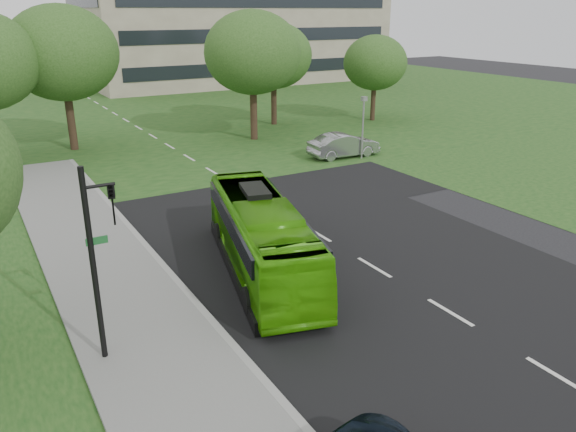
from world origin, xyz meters
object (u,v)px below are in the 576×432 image
object	(u,v)px
traffic_light	(98,251)
sedan	(344,145)
camera_pole	(363,119)
bus	(262,237)
tree_park_e	(375,63)
tree_park_c	(252,53)
tree_park_b	(62,53)
tree_park_d	(273,56)

from	to	relation	value
traffic_light	sedan	bearing A→B (deg)	59.17
camera_pole	bus	bearing A→B (deg)	-161.75
tree_park_e	sedan	size ratio (longest dim) A/B	1.52
tree_park_c	bus	xyz separation A→B (m)	(-10.38, -21.06, -5.06)
tree_park_b	bus	distance (m)	25.17
tree_park_d	bus	xyz separation A→B (m)	(-14.65, -25.62, -4.41)
tree_park_e	camera_pole	xyz separation A→B (m)	(-9.42, -10.78, -2.40)
tree_park_d	traffic_light	distance (m)	35.59
traffic_light	tree_park_e	bearing A→B (deg)	60.81
traffic_light	camera_pole	distance (m)	25.24
tree_park_c	bus	bearing A→B (deg)	-116.24
tree_park_b	tree_park_d	xyz separation A→B (m)	(16.99, 1.11, -0.85)
tree_park_b	tree_park_d	world-z (taller)	tree_park_b
tree_park_b	sedan	xyz separation A→B (m)	(15.47, -11.47, -5.86)
tree_park_c	traffic_light	bearing A→B (deg)	-125.01
tree_park_e	sedan	world-z (taller)	tree_park_e
tree_park_e	camera_pole	bearing A→B (deg)	-131.14
tree_park_b	traffic_light	distance (m)	27.95
sedan	traffic_light	bearing A→B (deg)	131.93
tree_park_d	tree_park_e	distance (m)	9.13
traffic_light	camera_pole	xyz separation A→B (m)	(20.32, 14.96, -0.69)
traffic_light	camera_pole	size ratio (longest dim) A/B	1.38
bus	camera_pole	size ratio (longest dim) A/B	2.45
tree_park_d	camera_pole	xyz separation A→B (m)	(-0.77, -13.60, -3.14)
tree_park_d	camera_pole	world-z (taller)	tree_park_d
tree_park_b	camera_pole	xyz separation A→B (m)	(16.23, -12.49, -4.00)
tree_park_d	traffic_light	xyz separation A→B (m)	(-21.09, -28.56, -2.46)
tree_park_e	bus	size ratio (longest dim) A/B	0.74
tree_park_c	bus	distance (m)	24.02
tree_park_b	tree_park_d	size ratio (longest dim) A/B	1.15
tree_park_e	camera_pole	size ratio (longest dim) A/B	1.80
traffic_light	tree_park_d	bearing A→B (deg)	73.49
tree_park_b	traffic_light	bearing A→B (deg)	-98.48
tree_park_c	tree_park_e	size ratio (longest dim) A/B	1.28
tree_park_c	sedan	world-z (taller)	tree_park_c
tree_park_b	bus	world-z (taller)	tree_park_b
tree_park_d	sedan	xyz separation A→B (m)	(-1.53, -12.58, -5.01)
tree_park_c	tree_park_e	world-z (taller)	tree_park_c
tree_park_e	camera_pole	distance (m)	14.51
tree_park_e	bus	world-z (taller)	tree_park_e
sedan	camera_pole	distance (m)	2.26
tree_park_d	traffic_light	world-z (taller)	tree_park_d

